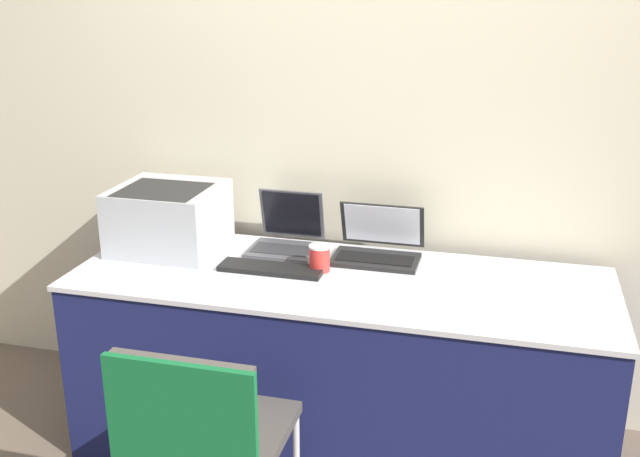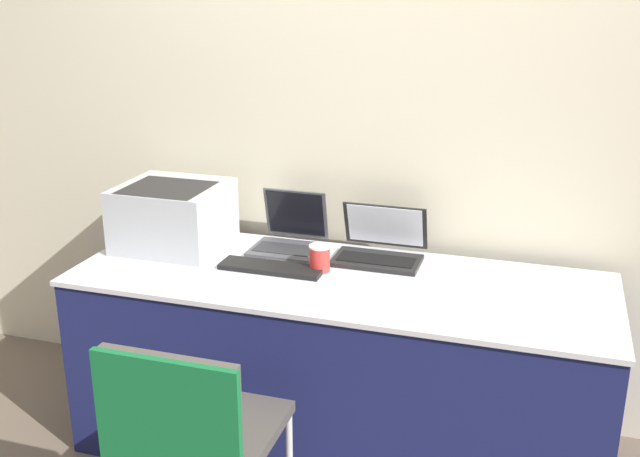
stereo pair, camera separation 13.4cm
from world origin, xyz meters
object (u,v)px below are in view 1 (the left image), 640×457
Objects in this scene: external_keyboard at (271,269)px; chair at (201,433)px; laptop_right at (378,246)px; printer at (168,216)px; coffee_cup at (320,258)px; laptop_left at (286,237)px.

chair reaches higher than external_keyboard.
external_keyboard is 0.48× the size of chair.
laptop_right is 0.46m from external_keyboard.
chair is (0.54, -0.95, -0.36)m from printer.
coffee_cup is at bearing -7.18° from printer.
laptop_left is (0.49, 0.12, -0.09)m from printer.
printer is 0.90m from laptop_right.
external_keyboard is at bearing -15.53° from printer.
printer is at bearing 172.82° from coffee_cup.
laptop_left reaches higher than chair.
external_keyboard is 3.92× the size of coffee_cup.
printer reaches higher than coffee_cup.
coffee_cup is 0.92m from chair.
coffee_cup reaches higher than external_keyboard.
printer is 0.70m from coffee_cup.
laptop_right is at bearing 46.07° from coffee_cup.
laptop_right is (0.89, 0.12, -0.10)m from printer.
laptop_left reaches higher than laptop_right.
laptop_left is 2.71× the size of coffee_cup.
laptop_right is 0.41× the size of chair.
printer is 0.50× the size of chair.
printer is 1.50× the size of laptop_left.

